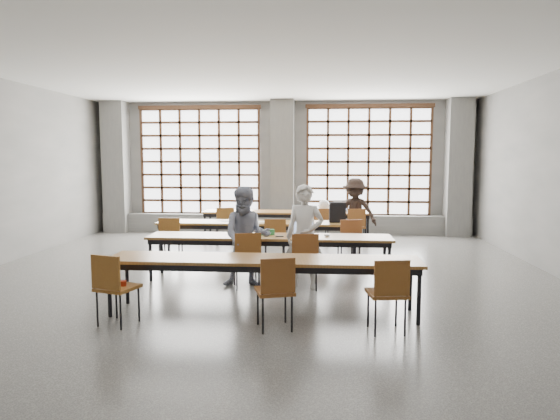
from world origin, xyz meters
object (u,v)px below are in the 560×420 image
Objects in this scene: chair_mid_right at (350,237)px; student_female at (247,237)px; backpack at (337,212)px; chair_front_right at (305,255)px; chair_near_mid at (276,286)px; mouse at (327,235)px; desk_row_a at (286,214)px; red_pouch at (118,284)px; green_box at (267,232)px; chair_mid_left at (171,235)px; student_back at (355,212)px; phone at (280,236)px; chair_front_left at (247,254)px; chair_near_left at (113,282)px; laptop_front at (303,231)px; chair_back_right at (356,223)px; desk_row_c at (269,240)px; chair_near_right at (389,288)px; plastic_bag at (324,205)px; desk_row_d at (263,263)px; chair_back_mid at (320,223)px; laptop_back at (342,209)px; desk_row_b at (257,225)px; chair_mid_centre at (275,236)px; chair_back_left at (225,222)px.

chair_mid_right is 0.56× the size of student_female.
chair_front_right is at bearing -105.72° from backpack.
chair_near_mid is 8.98× the size of mouse.
mouse is at bearing -76.22° from desk_row_a.
green_box is at bearing 58.00° from red_pouch.
student_female reaches higher than red_pouch.
student_back is at bearing 30.35° from chair_mid_left.
green_box is at bearing 141.95° from phone.
chair_front_left is at bearing -100.70° from student_back.
student_back is (1.92, 3.77, -0.01)m from student_female.
chair_near_left is 3.38m from laptop_front.
desk_row_a is 2.97m from chair_mid_right.
chair_back_right is at bearing 65.94° from phone.
mouse is (0.95, -0.02, 0.08)m from desk_row_c.
chair_near_right reaches higher than phone.
backpack reaches higher than plastic_bag.
chair_front_right is at bearing -119.39° from mouse.
chair_near_right is 3.05m from green_box.
desk_row_d is 4.55× the size of chair_front_right.
chair_back_mid is 3.17m from mouse.
student_back is (1.01, 3.90, 0.24)m from chair_front_right.
chair_front_left is 4.80m from laptop_back.
desk_row_c is at bearing -168.77° from laptop_front.
student_female is 1.05m from laptop_front.
student_back is at bearing 94.11° from chair_back_right.
desk_row_b is 1.92m from chair_mid_right.
chair_mid_centre is 0.56× the size of student_female.
red_pouch is (-2.94, -6.27, -0.29)m from laptop_back.
chair_back_left is at bearing 117.92° from chair_near_right.
chair_mid_right is 2.37m from student_female.
green_box is 2.92m from red_pouch.
plastic_bag is at bearing 96.35° from chair_near_right.
chair_near_left reaches higher than green_box.
desk_row_b is 1.97m from phone.
backpack is at bearing 73.76° from desk_row_d.
student_female is at bearing -125.10° from backpack.
student_female reaches higher than backpack.
green_box is at bearing 72.07° from chair_front_left.
green_box reaches higher than red_pouch.
chair_back_left is 1.00× the size of chair_mid_right.
laptop_back reaches higher than chair_near_mid.
desk_row_a is at bearing 142.26° from chair_back_mid.
desk_row_c is 2.95m from chair_near_right.
chair_near_right is (1.62, -2.47, -0.13)m from desk_row_c.
green_box reaches higher than desk_row_b.
desk_row_c is 3.43m from chair_back_left.
chair_back_mid reaches higher than green_box.
desk_row_d is 40.82× the size of mouse.
chair_mid_centre is at bearing -90.74° from desk_row_a.
chair_back_mid is (0.81, -0.63, -0.13)m from desk_row_a.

